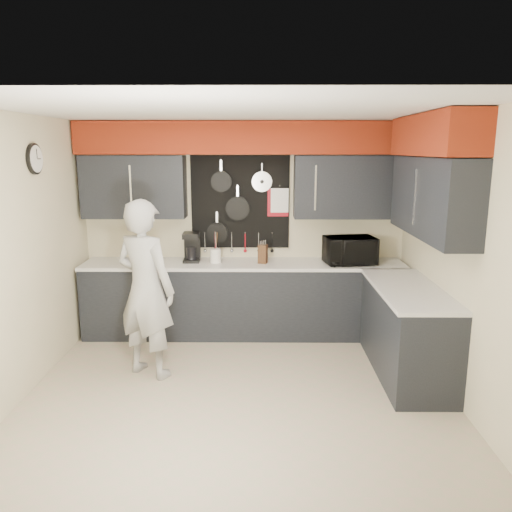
{
  "coord_description": "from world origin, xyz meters",
  "views": [
    {
      "loc": [
        0.21,
        -4.48,
        2.28
      ],
      "look_at": [
        0.16,
        0.5,
        1.2
      ],
      "focal_mm": 35.0,
      "sensor_mm": 36.0,
      "label": 1
    }
  ],
  "objects_px": {
    "microwave": "(350,250)",
    "person": "(146,289)",
    "utensil_crock": "(216,256)",
    "coffee_maker": "(192,246)",
    "knife_block": "(263,254)"
  },
  "relations": [
    {
      "from": "microwave",
      "to": "person",
      "type": "bearing_deg",
      "value": -163.04
    },
    {
      "from": "utensil_crock",
      "to": "coffee_maker",
      "type": "relative_size",
      "value": 0.47
    },
    {
      "from": "microwave",
      "to": "coffee_maker",
      "type": "relative_size",
      "value": 1.63
    },
    {
      "from": "coffee_maker",
      "to": "person",
      "type": "xyz_separation_m",
      "value": [
        -0.3,
        -1.21,
        -0.2
      ]
    },
    {
      "from": "utensil_crock",
      "to": "coffee_maker",
      "type": "bearing_deg",
      "value": 166.07
    },
    {
      "from": "microwave",
      "to": "coffee_maker",
      "type": "xyz_separation_m",
      "value": [
        -1.92,
        0.12,
        0.02
      ]
    },
    {
      "from": "utensil_crock",
      "to": "person",
      "type": "height_order",
      "value": "person"
    },
    {
      "from": "knife_block",
      "to": "person",
      "type": "bearing_deg",
      "value": -121.56
    },
    {
      "from": "microwave",
      "to": "utensil_crock",
      "type": "distance_m",
      "value": 1.62
    },
    {
      "from": "microwave",
      "to": "knife_block",
      "type": "height_order",
      "value": "microwave"
    },
    {
      "from": "knife_block",
      "to": "utensil_crock",
      "type": "height_order",
      "value": "knife_block"
    },
    {
      "from": "person",
      "to": "microwave",
      "type": "bearing_deg",
      "value": -127.17
    },
    {
      "from": "utensil_crock",
      "to": "coffee_maker",
      "type": "xyz_separation_m",
      "value": [
        -0.3,
        0.07,
        0.1
      ]
    },
    {
      "from": "knife_block",
      "to": "person",
      "type": "xyz_separation_m",
      "value": [
        -1.17,
        -1.11,
        -0.13
      ]
    },
    {
      "from": "microwave",
      "to": "knife_block",
      "type": "xyz_separation_m",
      "value": [
        -1.04,
        0.01,
        -0.05
      ]
    }
  ]
}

